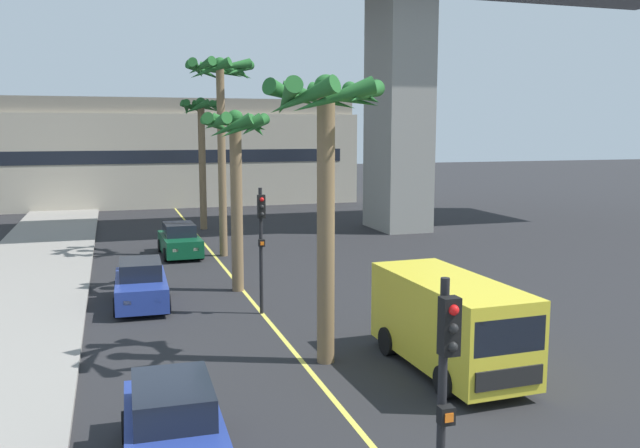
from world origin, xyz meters
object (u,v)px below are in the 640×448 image
(car_queue_front, at_px, (180,241))
(palm_tree_far_median, at_px, (201,130))
(palm_tree_near_median, at_px, (326,138))
(traffic_light_median_far, at_px, (261,233))
(palm_tree_farthest_median, at_px, (221,93))
(palm_tree_mid_median, at_px, (235,149))
(car_queue_second, at_px, (141,285))
(delivery_van, at_px, (449,321))
(traffic_light_median_near, at_px, (445,391))
(car_queue_third, at_px, (174,430))

(car_queue_front, xyz_separation_m, palm_tree_far_median, (2.26, 8.34, 5.29))
(car_queue_front, xyz_separation_m, palm_tree_near_median, (2.17, -16.33, 5.13))
(traffic_light_median_far, xyz_separation_m, palm_tree_far_median, (0.70, 19.71, 3.30))
(car_queue_front, height_order, palm_tree_near_median, palm_tree_near_median)
(palm_tree_farthest_median, bearing_deg, palm_tree_mid_median, -95.05)
(car_queue_front, distance_m, traffic_light_median_far, 11.64)
(car_queue_second, bearing_deg, traffic_light_median_far, -32.26)
(delivery_van, height_order, traffic_light_median_far, traffic_light_median_far)
(palm_tree_near_median, xyz_separation_m, palm_tree_far_median, (0.09, 24.68, 0.16))
(traffic_light_median_near, distance_m, palm_tree_far_median, 33.59)
(traffic_light_median_far, bearing_deg, palm_tree_far_median, 87.95)
(car_queue_second, distance_m, traffic_light_median_near, 16.51)
(delivery_van, relative_size, palm_tree_far_median, 0.67)
(car_queue_third, distance_m, palm_tree_near_median, 8.09)
(car_queue_front, bearing_deg, palm_tree_mid_median, -80.09)
(car_queue_front, distance_m, palm_tree_near_median, 17.26)
(car_queue_third, bearing_deg, car_queue_front, 84.09)
(car_queue_front, distance_m, car_queue_third, 20.97)
(car_queue_second, height_order, palm_tree_far_median, palm_tree_far_median)
(car_queue_third, height_order, palm_tree_near_median, palm_tree_near_median)
(delivery_van, relative_size, palm_tree_near_median, 0.71)
(palm_tree_near_median, relative_size, palm_tree_mid_median, 1.10)
(palm_tree_farthest_median, bearing_deg, palm_tree_far_median, 88.44)
(car_queue_front, distance_m, car_queue_second, 9.25)
(traffic_light_median_near, xyz_separation_m, palm_tree_near_median, (1.18, 8.73, 3.14))
(delivery_van, xyz_separation_m, palm_tree_far_median, (-2.69, 26.22, 4.73))
(traffic_light_median_far, bearing_deg, car_queue_second, 147.74)
(palm_tree_near_median, distance_m, palm_tree_far_median, 24.68)
(car_queue_second, xyz_separation_m, car_queue_third, (0.05, -11.87, 0.00))
(traffic_light_median_near, distance_m, palm_tree_farthest_median, 24.85)
(traffic_light_median_near, relative_size, palm_tree_far_median, 0.53)
(car_queue_third, height_order, traffic_light_median_far, traffic_light_median_far)
(palm_tree_near_median, bearing_deg, palm_tree_farthest_median, 90.57)
(traffic_light_median_far, bearing_deg, traffic_light_median_near, -92.37)
(car_queue_second, height_order, traffic_light_median_near, traffic_light_median_near)
(car_queue_front, distance_m, palm_tree_mid_median, 9.26)
(car_queue_front, height_order, palm_tree_far_median, palm_tree_far_median)
(traffic_light_median_far, bearing_deg, palm_tree_mid_median, 92.90)
(car_queue_second, height_order, palm_tree_farthest_median, palm_tree_farthest_median)
(delivery_van, relative_size, palm_tree_mid_median, 0.78)
(car_queue_second, relative_size, palm_tree_far_median, 0.52)
(car_queue_front, height_order, palm_tree_mid_median, palm_tree_mid_median)
(delivery_van, height_order, palm_tree_mid_median, palm_tree_mid_median)
(palm_tree_near_median, bearing_deg, car_queue_third, -133.74)
(car_queue_front, bearing_deg, car_queue_second, -103.82)
(car_queue_second, distance_m, palm_tree_mid_median, 5.95)
(car_queue_third, bearing_deg, palm_tree_far_median, 81.39)
(car_queue_front, distance_m, palm_tree_far_median, 10.14)
(car_queue_front, distance_m, traffic_light_median_near, 25.16)
(car_queue_third, bearing_deg, palm_tree_farthest_median, 78.28)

